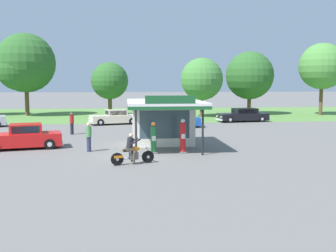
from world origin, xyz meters
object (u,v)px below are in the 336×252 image
Objects in this scene: gas_pump_offside at (183,137)px; featured_classic_sedan at (23,138)px; motorcycle_with_rider at (132,151)px; bystander_leaning_by_kiosk at (89,136)px; parked_car_second_row_spare at (243,115)px; gas_pump_nearside at (154,139)px; parked_car_back_row_right at (173,120)px; bystander_strolling_foreground at (72,123)px; parked_car_back_row_centre at (115,118)px.

gas_pump_offside is 0.40× the size of featured_classic_sedan.
motorcycle_with_rider is 1.25× the size of bystander_leaning_by_kiosk.
parked_car_second_row_spare is (8.96, 18.04, -0.27)m from gas_pump_offside.
gas_pump_nearside is 0.91× the size of gas_pump_offside.
motorcycle_with_rider is at bearing -113.93° from gas_pump_nearside.
parked_car_back_row_right is 0.99× the size of parked_car_second_row_spare.
featured_classic_sedan is 0.92× the size of parked_car_second_row_spare.
motorcycle_with_rider is at bearing -69.34° from bystander_strolling_foreground.
parked_car_back_row_centre is 0.92× the size of parked_car_second_row_spare.
gas_pump_nearside is 0.33× the size of parked_car_second_row_spare.
gas_pump_offside is 13.83m from parked_car_back_row_right.
gas_pump_nearside is 14.05m from parked_car_back_row_right.
parked_car_second_row_spare is 3.17× the size of bystander_leaning_by_kiosk.
gas_pump_offside reaches higher than featured_classic_sedan.
motorcycle_with_rider is 0.43× the size of parked_car_back_row_centre.
gas_pump_offside is 1.16× the size of bystander_strolling_foreground.
parked_car_second_row_spare is at bearing 5.32° from parked_car_back_row_centre.
bystander_leaning_by_kiosk is (2.09, -8.21, 0.01)m from bystander_strolling_foreground.
motorcycle_with_rider is (-1.29, -2.91, -0.19)m from gas_pump_nearside.
parked_car_back_row_right is 3.14× the size of bystander_leaning_by_kiosk.
parked_car_back_row_right is (10.72, 11.17, -0.04)m from featured_classic_sedan.
bystander_strolling_foreground reaches higher than parked_car_back_row_right.
bystander_leaning_by_kiosk is (-14.47, -16.96, 0.27)m from parked_car_second_row_spare.
bystander_leaning_by_kiosk is at bearing -130.48° from parked_car_second_row_spare.
featured_classic_sedan is at bearing 164.94° from gas_pump_offside.
parked_car_back_row_right reaches higher than parked_car_back_row_centre.
gas_pump_nearside reaches higher than parked_car_back_row_centre.
parked_car_back_row_right is (5.46, -3.01, -0.00)m from parked_car_back_row_centre.
bystander_leaning_by_kiosk is at bearing -93.87° from parked_car_back_row_centre.
featured_classic_sedan is 0.93× the size of parked_car_back_row_right.
parked_car_back_row_right is (1.00, 13.79, -0.28)m from gas_pump_offside.
bystander_strolling_foreground is (-4.60, 12.20, 0.27)m from motorcycle_with_rider.
bystander_leaning_by_kiosk is (-5.52, 1.08, 0.00)m from gas_pump_offside.
bystander_leaning_by_kiosk is at bearing 122.20° from motorcycle_with_rider.
bystander_strolling_foreground is at bearing -112.77° from parked_car_back_row_centre.
motorcycle_with_rider is 0.40× the size of parked_car_second_row_spare.
gas_pump_nearside is at bearing -120.60° from parked_car_second_row_spare.
motorcycle_with_rider is at bearing -57.80° from bystander_leaning_by_kiosk.
motorcycle_with_rider is 4.72m from bystander_leaning_by_kiosk.
parked_car_back_row_centre is 13.47m from parked_car_second_row_spare.
parked_car_back_row_centre is at bearing 69.66° from featured_classic_sedan.
gas_pump_nearside is 17.02m from parked_car_back_row_centre.
motorcycle_with_rider is 19.75m from parked_car_back_row_centre.
gas_pump_offside reaches higher than bystander_leaning_by_kiosk.
featured_classic_sedan is at bearing 140.54° from motorcycle_with_rider.
bystander_leaning_by_kiosk reaches higher than motorcycle_with_rider.
featured_classic_sedan is (-6.71, 5.52, 0.05)m from motorcycle_with_rider.
gas_pump_nearside is 0.84× the size of motorcycle_with_rider.
bystander_strolling_foreground is at bearing 104.27° from bystander_leaning_by_kiosk.
bystander_leaning_by_kiosk is (-2.51, 3.99, 0.28)m from motorcycle_with_rider.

